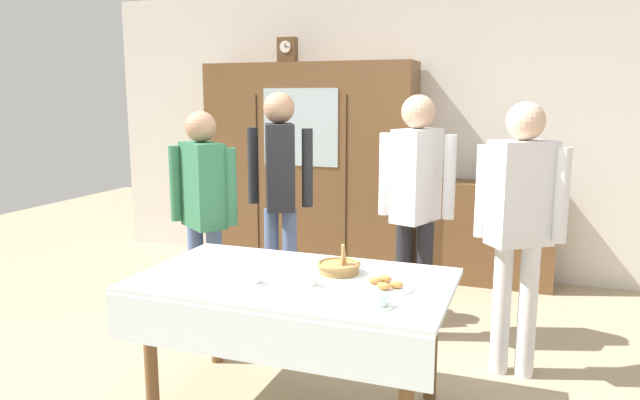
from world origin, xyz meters
TOP-DOWN VIEW (x-y plane):
  - ground_plane at (0.00, 0.00)m, footprint 12.00×12.00m
  - back_wall at (0.00, 2.65)m, footprint 6.40×0.10m
  - dining_table at (0.00, -0.23)m, footprint 1.64×0.96m
  - wall_cabinet at (-0.90, 2.35)m, footprint 2.05×0.46m
  - mantel_clock at (-1.12, 2.35)m, footprint 0.18×0.11m
  - bookshelf_low at (0.83, 2.41)m, footprint 1.10×0.35m
  - book_stack at (0.83, 2.41)m, footprint 0.16×0.22m
  - tea_cup_far_left at (0.53, -0.48)m, footprint 0.13×0.13m
  - tea_cup_mid_left at (0.12, -0.31)m, footprint 0.13×0.13m
  - tea_cup_mid_right at (-0.16, -0.38)m, footprint 0.13×0.13m
  - bread_basket at (0.20, -0.04)m, footprint 0.24×0.24m
  - pastry_plate at (0.50, -0.21)m, footprint 0.28×0.28m
  - spoon_mid_left at (0.07, -0.50)m, footprint 0.12×0.02m
  - spoon_far_left at (-0.01, -0.20)m, footprint 0.12×0.02m
  - person_near_right_end at (0.42, 0.96)m, footprint 0.52×0.41m
  - person_beside_shelf at (-0.61, 1.00)m, footprint 0.52×0.41m
  - person_behind_table_left at (1.10, 0.61)m, footprint 0.52×0.37m
  - person_behind_table_right at (-0.98, 0.52)m, footprint 0.52×0.37m

SIDE VIEW (x-z plane):
  - ground_plane at x=0.00m, z-range 0.00..0.00m
  - bookshelf_low at x=0.83m, z-range 0.00..0.92m
  - dining_table at x=0.00m, z-range 0.27..1.00m
  - spoon_mid_left at x=0.07m, z-range 0.73..0.74m
  - spoon_far_left at x=-0.01m, z-range 0.73..0.74m
  - pastry_plate at x=0.50m, z-range 0.73..0.77m
  - tea_cup_mid_left at x=0.12m, z-range 0.73..0.79m
  - tea_cup_far_left at x=0.53m, z-range 0.73..0.79m
  - tea_cup_mid_right at x=-0.16m, z-range 0.73..0.79m
  - bread_basket at x=0.20m, z-range 0.69..0.85m
  - person_behind_table_right at x=-0.98m, z-range 0.17..1.75m
  - book_stack at x=0.83m, z-range 0.92..1.05m
  - wall_cabinet at x=-0.90m, z-range 0.00..1.99m
  - person_behind_table_left at x=1.10m, z-range 0.18..1.83m
  - person_near_right_end at x=0.42m, z-range 0.19..1.88m
  - person_beside_shelf at x=-0.61m, z-range 0.19..1.90m
  - back_wall at x=0.00m, z-range 0.00..2.70m
  - mantel_clock at x=-1.12m, z-range 1.99..2.23m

